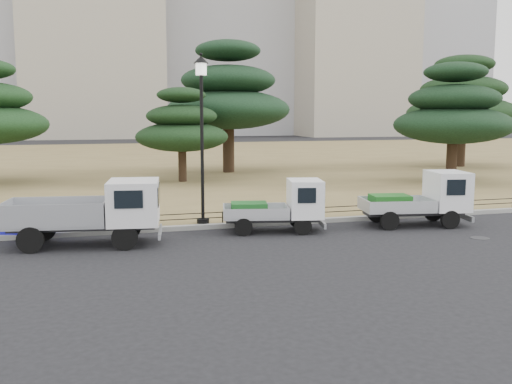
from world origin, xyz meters
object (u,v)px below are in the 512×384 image
object	(u,v)px
truck_large	(93,210)
tarp_pile	(31,219)
street_lamp	(202,111)
truck_kei_front	(281,206)
truck_kei_rear	(422,199)

from	to	relation	value
truck_large	tarp_pile	bearing A→B (deg)	144.55
truck_large	street_lamp	world-z (taller)	street_lamp
truck_large	truck_kei_front	size ratio (longest dim) A/B	1.33
street_lamp	truck_kei_front	bearing A→B (deg)	-29.78
truck_kei_front	truck_kei_rear	size ratio (longest dim) A/B	0.91
truck_large	tarp_pile	xyz separation A→B (m)	(-1.94, 1.83, -0.50)
truck_kei_rear	tarp_pile	distance (m)	13.24
street_lamp	tarp_pile	distance (m)	6.54
truck_kei_front	truck_kei_rear	distance (m)	5.15
truck_large	tarp_pile	world-z (taller)	truck_large
truck_kei_front	truck_large	bearing A→B (deg)	-164.53
truck_kei_front	truck_kei_rear	bearing A→B (deg)	7.94
truck_large	street_lamp	bearing A→B (deg)	33.87
truck_large	truck_kei_front	world-z (taller)	truck_large
truck_kei_rear	tarp_pile	xyz separation A→B (m)	(-13.12, 1.77, -0.37)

